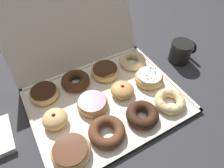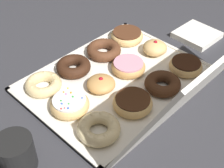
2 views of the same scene
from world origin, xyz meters
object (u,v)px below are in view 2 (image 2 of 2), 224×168
(cruller_donut_3, at_px, (43,84))
(chocolate_frosted_donut_0, at_px, (127,36))
(chocolate_frosted_donut_10, at_px, (133,103))
(coffee_mug, at_px, (15,154))
(napkin_stack, at_px, (197,35))
(chocolate_frosted_donut_8, at_px, (186,66))
(jelly_filled_donut_4, at_px, (154,47))
(sprinkle_donut_7, at_px, (69,104))
(pink_frosted_donut_5, at_px, (128,67))
(jelly_filled_donut_6, at_px, (100,83))
(chocolate_cake_ring_donut_9, at_px, (163,84))
(chocolate_cake_ring_donut_1, at_px, (104,50))
(cruller_donut_11, at_px, (99,128))
(chocolate_cake_ring_donut_2, at_px, (74,66))
(donut_box, at_px, (116,80))

(cruller_donut_3, bearing_deg, chocolate_frosted_donut_0, 179.91)
(chocolate_frosted_donut_10, distance_m, coffee_mug, 0.35)
(coffee_mug, height_order, napkin_stack, coffee_mug)
(chocolate_frosted_donut_8, xyz_separation_m, coffee_mug, (0.59, -0.08, 0.02))
(jelly_filled_donut_4, xyz_separation_m, coffee_mug, (0.59, 0.05, 0.01))
(sprinkle_donut_7, bearing_deg, pink_frosted_donut_5, 179.67)
(jelly_filled_donut_6, xyz_separation_m, chocolate_cake_ring_donut_9, (-0.13, 0.14, -0.00))
(chocolate_cake_ring_donut_9, xyz_separation_m, coffee_mug, (0.46, -0.08, 0.02))
(chocolate_frosted_donut_0, height_order, chocolate_frosted_donut_8, chocolate_frosted_donut_0)
(cruller_donut_3, xyz_separation_m, jelly_filled_donut_6, (-0.12, 0.12, 0.00))
(chocolate_cake_ring_donut_9, height_order, chocolate_frosted_donut_10, same)
(chocolate_cake_ring_donut_1, height_order, coffee_mug, coffee_mug)
(cruller_donut_3, xyz_separation_m, cruller_donut_11, (0.01, 0.25, 0.00))
(jelly_filled_donut_4, xyz_separation_m, sprinkle_donut_7, (0.38, 0.00, -0.00))
(chocolate_cake_ring_donut_1, distance_m, chocolate_frosted_donut_8, 0.28)
(coffee_mug, bearing_deg, chocolate_frosted_donut_8, 172.07)
(chocolate_frosted_donut_0, relative_size, pink_frosted_donut_5, 1.06)
(jelly_filled_donut_6, distance_m, coffee_mug, 0.34)
(chocolate_frosted_donut_0, distance_m, cruller_donut_11, 0.46)
(pink_frosted_donut_5, height_order, cruller_donut_11, cruller_donut_11)
(chocolate_frosted_donut_0, height_order, chocolate_cake_ring_donut_2, chocolate_cake_ring_donut_2)
(donut_box, relative_size, pink_frosted_donut_5, 4.88)
(cruller_donut_3, xyz_separation_m, chocolate_frosted_donut_10, (-0.13, 0.25, 0.00))
(chocolate_cake_ring_donut_2, xyz_separation_m, sprinkle_donut_7, (0.12, 0.13, 0.00))
(jelly_filled_donut_6, bearing_deg, chocolate_frosted_donut_8, 152.32)
(cruller_donut_3, distance_m, chocolate_cake_ring_donut_9, 0.36)
(jelly_filled_donut_4, distance_m, cruller_donut_11, 0.41)
(donut_box, relative_size, chocolate_cake_ring_donut_9, 4.90)
(chocolate_frosted_donut_0, bearing_deg, chocolate_cake_ring_donut_9, 64.58)
(chocolate_cake_ring_donut_2, bearing_deg, cruller_donut_11, 63.09)
(chocolate_frosted_donut_0, distance_m, chocolate_cake_ring_donut_9, 0.29)
(chocolate_cake_ring_donut_2, distance_m, cruller_donut_11, 0.28)
(coffee_mug, bearing_deg, chocolate_cake_ring_donut_1, -159.70)
(chocolate_frosted_donut_8, bearing_deg, chocolate_cake_ring_donut_2, -44.88)
(sprinkle_donut_7, xyz_separation_m, napkin_stack, (-0.59, 0.04, -0.02))
(chocolate_cake_ring_donut_9, distance_m, coffee_mug, 0.47)
(chocolate_frosted_donut_0, height_order, cruller_donut_11, same)
(chocolate_frosted_donut_8, xyz_separation_m, chocolate_frosted_donut_10, (0.25, -0.01, 0.00))
(chocolate_frosted_donut_0, xyz_separation_m, chocolate_cake_ring_donut_1, (0.12, 0.00, -0.00))
(chocolate_cake_ring_donut_1, relative_size, chocolate_cake_ring_donut_2, 1.07)
(jelly_filled_donut_6, height_order, chocolate_cake_ring_donut_9, jelly_filled_donut_6)
(jelly_filled_donut_4, bearing_deg, sprinkle_donut_7, 0.26)
(pink_frosted_donut_5, bearing_deg, chocolate_frosted_donut_8, 135.74)
(chocolate_cake_ring_donut_2, distance_m, coffee_mug, 0.37)
(napkin_stack, bearing_deg, chocolate_frosted_donut_0, -38.66)
(jelly_filled_donut_6, bearing_deg, coffee_mug, 9.09)
(chocolate_frosted_donut_0, distance_m, jelly_filled_donut_6, 0.28)
(chocolate_cake_ring_donut_2, bearing_deg, jelly_filled_donut_4, 154.62)
(sprinkle_donut_7, height_order, coffee_mug, coffee_mug)
(jelly_filled_donut_4, bearing_deg, chocolate_frosted_donut_8, 88.71)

